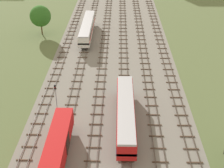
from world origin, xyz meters
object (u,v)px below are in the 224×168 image
(freight_boxcar_left_nearest, at_px, (58,143))
(diesel_railcar_centre_near, at_px, (126,112))
(signal_post_near, at_px, (56,93))
(passenger_coach_left_mid, at_px, (87,27))

(freight_boxcar_left_nearest, relative_size, diesel_railcar_centre_near, 0.68)
(signal_post_near, bearing_deg, passenger_coach_left_mid, 86.09)
(diesel_railcar_centre_near, distance_m, signal_post_near, 13.41)
(diesel_railcar_centre_near, bearing_deg, freight_boxcar_left_nearest, -142.08)
(diesel_railcar_centre_near, bearing_deg, signal_post_near, 158.16)
(freight_boxcar_left_nearest, height_order, diesel_railcar_centre_near, diesel_railcar_centre_near)
(passenger_coach_left_mid, height_order, signal_post_near, signal_post_near)
(diesel_railcar_centre_near, distance_m, passenger_coach_left_mid, 42.53)
(freight_boxcar_left_nearest, distance_m, signal_post_near, 12.99)
(freight_boxcar_left_nearest, xyz_separation_m, signal_post_near, (-2.49, 12.73, 0.74))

